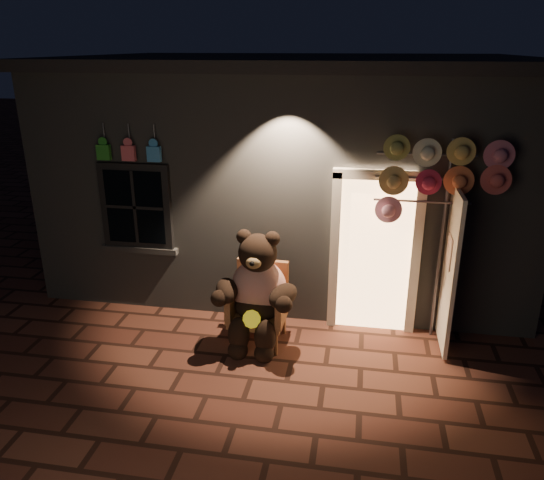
# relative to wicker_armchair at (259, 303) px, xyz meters

# --- Properties ---
(ground) EXTENTS (60.00, 60.00, 0.00)m
(ground) POSITION_rel_wicker_armchair_xyz_m (0.07, -0.89, -0.51)
(ground) COLOR brown
(ground) RESTS_ON ground
(shop_building) EXTENTS (7.30, 5.95, 3.51)m
(shop_building) POSITION_rel_wicker_armchair_xyz_m (0.07, 3.09, 1.22)
(shop_building) COLOR slate
(shop_building) RESTS_ON ground
(wicker_armchair) EXTENTS (0.73, 0.66, 1.03)m
(wicker_armchair) POSITION_rel_wicker_armchair_xyz_m (0.00, 0.00, 0.00)
(wicker_armchair) COLOR #A96D41
(wicker_armchair) RESTS_ON ground
(teddy_bear) EXTENTS (1.13, 0.89, 1.55)m
(teddy_bear) POSITION_rel_wicker_armchair_xyz_m (-0.00, -0.13, 0.22)
(teddy_bear) COLOR #B42E13
(teddy_bear) RESTS_ON ground
(hat_rack) EXTENTS (1.53, 0.22, 2.63)m
(hat_rack) POSITION_rel_wicker_armchair_xyz_m (2.09, 0.38, 1.68)
(hat_rack) COLOR #59595E
(hat_rack) RESTS_ON ground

